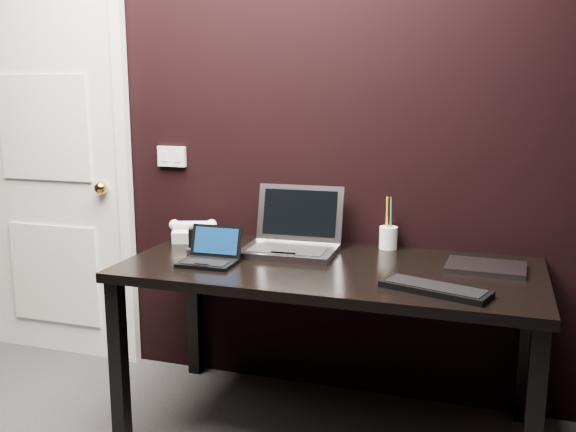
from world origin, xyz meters
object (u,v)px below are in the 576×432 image
(desk_phone, at_px, (193,232))
(closed_laptop, at_px, (486,267))
(desk, at_px, (330,283))
(netbook, at_px, (210,257))
(pen_cup, at_px, (388,237))
(mobile_phone, at_px, (194,244))
(silver_laptop, at_px, (292,240))
(door, at_px, (49,166))
(ext_keyboard, at_px, (435,289))

(desk_phone, bearing_deg, closed_laptop, -4.11)
(desk, bearing_deg, closed_laptop, 11.61)
(netbook, height_order, pen_cup, pen_cup)
(closed_laptop, distance_m, mobile_phone, 1.24)
(silver_laptop, height_order, pen_cup, silver_laptop)
(closed_laptop, distance_m, pen_cup, 0.49)
(door, height_order, mobile_phone, door)
(pen_cup, bearing_deg, desk_phone, -172.04)
(silver_laptop, height_order, mobile_phone, silver_laptop)
(ext_keyboard, bearing_deg, pen_cup, 114.53)
(netbook, height_order, closed_laptop, netbook)
(desk, distance_m, netbook, 0.51)
(desk_phone, bearing_deg, desk, -16.97)
(door, bearing_deg, closed_laptop, -6.29)
(desk, xyz_separation_m, ext_keyboard, (0.45, -0.23, 0.09))
(ext_keyboard, height_order, closed_laptop, ext_keyboard)
(door, bearing_deg, mobile_phone, -19.44)
(ext_keyboard, bearing_deg, silver_laptop, 149.34)
(netbook, xyz_separation_m, pen_cup, (0.66, 0.48, 0.03))
(desk, bearing_deg, desk_phone, 163.03)
(closed_laptop, relative_size, desk_phone, 1.35)
(door, bearing_deg, ext_keyboard, -16.04)
(silver_laptop, height_order, ext_keyboard, silver_laptop)
(netbook, xyz_separation_m, desk_phone, (-0.25, 0.35, 0.01))
(desk_phone, xyz_separation_m, mobile_phone, (0.11, -0.21, -0.00))
(closed_laptop, relative_size, mobile_phone, 3.02)
(door, distance_m, desk, 1.73)
(door, distance_m, netbook, 1.30)
(closed_laptop, bearing_deg, desk_phone, 175.89)
(ext_keyboard, height_order, pen_cup, pen_cup)
(ext_keyboard, relative_size, pen_cup, 1.73)
(ext_keyboard, distance_m, closed_laptop, 0.39)
(door, xyz_separation_m, desk, (1.65, -0.38, -0.38))
(ext_keyboard, bearing_deg, desk_phone, 159.07)
(pen_cup, bearing_deg, netbook, -144.17)
(silver_laptop, bearing_deg, pen_cup, 24.95)
(desk, bearing_deg, silver_laptop, 142.50)
(silver_laptop, distance_m, closed_laptop, 0.83)
(closed_laptop, bearing_deg, desk, -168.39)
(netbook, bearing_deg, silver_laptop, 47.88)
(netbook, relative_size, closed_laptop, 0.73)
(silver_laptop, distance_m, desk_phone, 0.52)
(ext_keyboard, bearing_deg, mobile_phone, 167.35)
(desk_phone, height_order, pen_cup, pen_cup)
(door, xyz_separation_m, mobile_phone, (1.03, -0.36, -0.27))
(mobile_phone, bearing_deg, silver_laptop, 20.56)
(desk, height_order, netbook, netbook)
(closed_laptop, xyz_separation_m, mobile_phone, (-1.23, -0.11, 0.03))
(desk_phone, xyz_separation_m, pen_cup, (0.91, 0.13, 0.01))
(desk, distance_m, ext_keyboard, 0.51)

